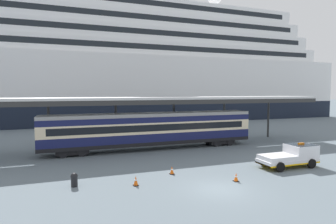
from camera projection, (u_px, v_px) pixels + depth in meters
ground_plane at (220, 189)px, 18.53m from camera, size 400.00×400.00×0.00m
cruise_ship at (71, 66)px, 60.52m from camera, size 125.92×22.60×34.61m
platform_canopy at (151, 100)px, 31.44m from camera, size 43.51×5.10×5.87m
train_carriage at (152, 129)px, 31.28m from camera, size 23.69×2.81×4.11m
service_truck at (292, 155)px, 24.14m from camera, size 5.20×2.26×2.02m
traffic_cone_near at (136, 181)px, 19.25m from camera, size 0.36×0.36×0.70m
traffic_cone_mid at (172, 170)px, 21.93m from camera, size 0.36×0.36×0.64m
traffic_cone_far at (236, 177)px, 20.15m from camera, size 0.36×0.36×0.62m
quay_bollard at (74, 179)px, 19.03m from camera, size 0.48×0.48×0.96m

